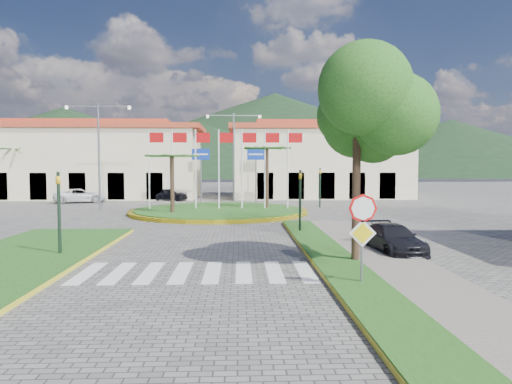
{
  "coord_description": "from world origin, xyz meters",
  "views": [
    {
      "loc": [
        1.46,
        -10.54,
        3.46
      ],
      "look_at": [
        2.15,
        8.0,
        2.35
      ],
      "focal_mm": 32.0,
      "sensor_mm": 36.0,
      "label": 1
    }
  ],
  "objects_px": {
    "roundabout_island": "(219,211)",
    "stop_sign": "(362,225)",
    "deciduous_tree": "(357,114)",
    "car_dark_b": "(271,193)",
    "car_dark_a": "(170,194)",
    "car_side_right": "(393,239)",
    "white_van": "(80,196)"
  },
  "relations": [
    {
      "from": "stop_sign",
      "to": "car_dark_a",
      "type": "bearing_deg",
      "value": 107.72
    },
    {
      "from": "white_van",
      "to": "car_dark_a",
      "type": "height_order",
      "value": "white_van"
    },
    {
      "from": "white_van",
      "to": "stop_sign",
      "type": "bearing_deg",
      "value": -169.34
    },
    {
      "from": "stop_sign",
      "to": "car_dark_b",
      "type": "xyz_separation_m",
      "value": [
        -0.19,
        34.17,
        -1.25
      ]
    },
    {
      "from": "stop_sign",
      "to": "car_side_right",
      "type": "xyz_separation_m",
      "value": [
        2.6,
        5.04,
        -1.23
      ]
    },
    {
      "from": "white_van",
      "to": "roundabout_island",
      "type": "bearing_deg",
      "value": -146.5
    },
    {
      "from": "roundabout_island",
      "to": "deciduous_tree",
      "type": "relative_size",
      "value": 1.87
    },
    {
      "from": "stop_sign",
      "to": "deciduous_tree",
      "type": "xyz_separation_m",
      "value": [
        0.6,
        3.04,
        3.38
      ]
    },
    {
      "from": "stop_sign",
      "to": "white_van",
      "type": "height_order",
      "value": "stop_sign"
    },
    {
      "from": "stop_sign",
      "to": "white_van",
      "type": "bearing_deg",
      "value": 121.31
    },
    {
      "from": "stop_sign",
      "to": "car_dark_b",
      "type": "height_order",
      "value": "stop_sign"
    },
    {
      "from": "roundabout_island",
      "to": "stop_sign",
      "type": "relative_size",
      "value": 4.79
    },
    {
      "from": "stop_sign",
      "to": "car_dark_b",
      "type": "relative_size",
      "value": 0.8
    },
    {
      "from": "deciduous_tree",
      "to": "white_van",
      "type": "xyz_separation_m",
      "value": [
        -18.51,
        26.4,
        -4.54
      ]
    },
    {
      "from": "roundabout_island",
      "to": "car_dark_a",
      "type": "bearing_deg",
      "value": 114.11
    },
    {
      "from": "white_van",
      "to": "car_dark_b",
      "type": "bearing_deg",
      "value": -95.7
    },
    {
      "from": "roundabout_island",
      "to": "white_van",
      "type": "xyz_separation_m",
      "value": [
        -13.01,
        9.4,
        0.46
      ]
    },
    {
      "from": "car_dark_b",
      "to": "car_side_right",
      "type": "height_order",
      "value": "car_side_right"
    },
    {
      "from": "deciduous_tree",
      "to": "roundabout_island",
      "type": "bearing_deg",
      "value": 107.91
    },
    {
      "from": "stop_sign",
      "to": "car_dark_a",
      "type": "distance_m",
      "value": 33.4
    },
    {
      "from": "car_side_right",
      "to": "deciduous_tree",
      "type": "bearing_deg",
      "value": -140.19
    },
    {
      "from": "roundabout_island",
      "to": "car_dark_a",
      "type": "relative_size",
      "value": 3.53
    },
    {
      "from": "roundabout_island",
      "to": "car_dark_b",
      "type": "relative_size",
      "value": 3.84
    },
    {
      "from": "roundabout_island",
      "to": "stop_sign",
      "type": "xyz_separation_m",
      "value": [
        4.9,
        -20.04,
        1.61
      ]
    },
    {
      "from": "roundabout_island",
      "to": "car_side_right",
      "type": "height_order",
      "value": "roundabout_island"
    },
    {
      "from": "deciduous_tree",
      "to": "white_van",
      "type": "height_order",
      "value": "deciduous_tree"
    },
    {
      "from": "roundabout_island",
      "to": "car_dark_b",
      "type": "xyz_separation_m",
      "value": [
        4.7,
        14.13,
        0.37
      ]
    },
    {
      "from": "roundabout_island",
      "to": "car_dark_b",
      "type": "distance_m",
      "value": 14.9
    },
    {
      "from": "white_van",
      "to": "car_dark_a",
      "type": "bearing_deg",
      "value": -93.75
    },
    {
      "from": "stop_sign",
      "to": "white_van",
      "type": "distance_m",
      "value": 34.48
    },
    {
      "from": "roundabout_island",
      "to": "car_dark_a",
      "type": "xyz_separation_m",
      "value": [
        -5.26,
        11.76,
        0.44
      ]
    },
    {
      "from": "roundabout_island",
      "to": "car_side_right",
      "type": "relative_size",
      "value": 3.31
    }
  ]
}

